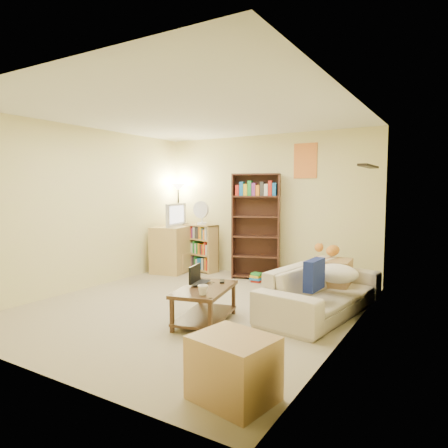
# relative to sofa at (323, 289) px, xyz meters

# --- Properties ---
(room) EXTENTS (4.50, 4.54, 2.52)m
(room) POSITION_rel_sofa_xyz_m (-1.55, -0.61, 1.32)
(room) COLOR tan
(room) RESTS_ON ground
(sofa) EXTENTS (2.27, 1.38, 0.60)m
(sofa) POSITION_rel_sofa_xyz_m (0.00, 0.00, 0.00)
(sofa) COLOR beige
(sofa) RESTS_ON ground
(navy_pillow) EXTENTS (0.14, 0.40, 0.35)m
(navy_pillow) POSITION_rel_sofa_xyz_m (0.03, -0.45, 0.27)
(navy_pillow) COLOR navy
(navy_pillow) RESTS_ON sofa
(cream_blanket) EXTENTS (0.55, 0.39, 0.24)m
(cream_blanket) POSITION_rel_sofa_xyz_m (0.15, 0.03, 0.21)
(cream_blanket) COLOR silver
(cream_blanket) RESTS_ON sofa
(tabby_cat) EXTENTS (0.47, 0.22, 0.16)m
(tabby_cat) POSITION_rel_sofa_xyz_m (-0.15, 0.81, 0.38)
(tabby_cat) COLOR orange
(tabby_cat) RESTS_ON sofa
(coffee_table) EXTENTS (0.71, 1.03, 0.42)m
(coffee_table) POSITION_rel_sofa_xyz_m (-1.06, -1.07, -0.03)
(coffee_table) COLOR #412D19
(coffee_table) RESTS_ON ground
(laptop) EXTENTS (0.44, 0.38, 0.03)m
(laptop) POSITION_rel_sofa_xyz_m (-1.12, -0.96, 0.13)
(laptop) COLOR black
(laptop) RESTS_ON coffee_table
(laptop_screen) EXTENTS (0.08, 0.31, 0.21)m
(laptop_screen) POSITION_rel_sofa_xyz_m (-1.26, -0.99, 0.24)
(laptop_screen) COLOR white
(laptop_screen) RESTS_ON laptop
(mug) EXTENTS (0.22, 0.22, 0.11)m
(mug) POSITION_rel_sofa_xyz_m (-0.89, -1.36, 0.17)
(mug) COLOR white
(mug) RESTS_ON coffee_table
(tv_remote) EXTENTS (0.13, 0.17, 0.02)m
(tv_remote) POSITION_rel_sofa_xyz_m (-1.02, -0.75, 0.13)
(tv_remote) COLOR black
(tv_remote) RESTS_ON coffee_table
(tv_stand) EXTENTS (0.70, 0.89, 0.86)m
(tv_stand) POSITION_rel_sofa_xyz_m (-3.19, 1.04, 0.13)
(tv_stand) COLOR tan
(tv_stand) RESTS_ON ground
(television) EXTENTS (0.77, 0.35, 0.42)m
(television) POSITION_rel_sofa_xyz_m (-3.19, 1.04, 0.77)
(television) COLOR black
(television) RESTS_ON tv_stand
(tall_bookshelf) EXTENTS (0.86, 0.51, 1.81)m
(tall_bookshelf) POSITION_rel_sofa_xyz_m (-1.59, 1.32, 0.66)
(tall_bookshelf) COLOR #432219
(tall_bookshelf) RESTS_ON ground
(short_bookshelf) EXTENTS (0.73, 0.41, 0.89)m
(short_bookshelf) POSITION_rel_sofa_xyz_m (-2.76, 1.34, 0.15)
(short_bookshelf) COLOR tan
(short_bookshelf) RESTS_ON ground
(desk_fan) EXTENTS (0.32, 0.18, 0.44)m
(desk_fan) POSITION_rel_sofa_xyz_m (-2.71, 1.29, 0.82)
(desk_fan) COLOR white
(desk_fan) RESTS_ON short_bookshelf
(floor_lamp) EXTENTS (0.28, 0.28, 1.66)m
(floor_lamp) POSITION_rel_sofa_xyz_m (-3.35, 1.43, 1.02)
(floor_lamp) COLOR black
(floor_lamp) RESTS_ON ground
(side_table) EXTENTS (0.54, 0.54, 0.58)m
(side_table) POSITION_rel_sofa_xyz_m (-0.07, 0.59, -0.01)
(side_table) COLOR tan
(side_table) RESTS_ON ground
(end_cabinet) EXTENTS (0.65, 0.57, 0.48)m
(end_cabinet) POSITION_rel_sofa_xyz_m (0.07, -2.38, -0.06)
(end_cabinet) COLOR tan
(end_cabinet) RESTS_ON ground
(book_stacks) EXTENTS (1.06, 0.31, 0.23)m
(book_stacks) POSITION_rel_sofa_xyz_m (-0.99, 0.96, -0.20)
(book_stacks) COLOR red
(book_stacks) RESTS_ON ground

